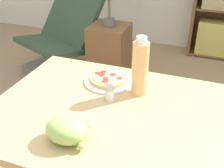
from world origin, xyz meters
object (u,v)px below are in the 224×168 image
(pizza_on_plate, at_px, (108,79))
(salt_shaker, at_px, (110,93))
(side_table, at_px, (109,57))
(grape_bunch, at_px, (68,130))
(lounge_chair_near, at_px, (62,48))
(drink_bottle, at_px, (140,68))

(pizza_on_plate, bearing_deg, salt_shaker, -67.04)
(side_table, bearing_deg, grape_bunch, -74.04)
(grape_bunch, bearing_deg, side_table, 105.96)
(side_table, bearing_deg, salt_shaker, -69.11)
(lounge_chair_near, bearing_deg, grape_bunch, -35.56)
(grape_bunch, bearing_deg, drink_bottle, 69.39)
(pizza_on_plate, height_order, drink_bottle, drink_bottle)
(drink_bottle, bearing_deg, lounge_chair_near, 131.53)
(lounge_chair_near, distance_m, side_table, 0.56)
(pizza_on_plate, relative_size, side_table, 0.37)
(side_table, bearing_deg, lounge_chair_near, 171.81)
(salt_shaker, bearing_deg, side_table, 110.89)
(salt_shaker, height_order, lounge_chair_near, lounge_chair_near)
(pizza_on_plate, height_order, lounge_chair_near, lounge_chair_near)
(grape_bunch, relative_size, drink_bottle, 0.60)
(drink_bottle, relative_size, salt_shaker, 3.90)
(pizza_on_plate, xyz_separation_m, grape_bunch, (0.01, -0.43, 0.03))
(grape_bunch, height_order, drink_bottle, drink_bottle)
(pizza_on_plate, relative_size, drink_bottle, 0.86)
(lounge_chair_near, bearing_deg, pizza_on_plate, -28.20)
(salt_shaker, bearing_deg, drink_bottle, 44.88)
(grape_bunch, relative_size, side_table, 0.26)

